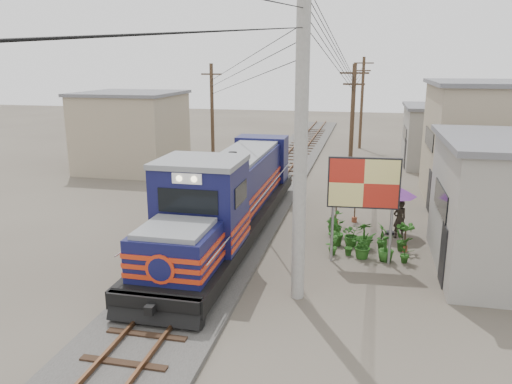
% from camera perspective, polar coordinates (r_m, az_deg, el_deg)
% --- Properties ---
extents(ground, '(120.00, 120.00, 0.00)m').
position_cam_1_polar(ground, '(17.14, -6.86, -9.91)').
color(ground, '#473F35').
rests_on(ground, ground).
extents(ballast, '(3.60, 70.00, 0.16)m').
position_cam_1_polar(ballast, '(26.19, 0.35, -0.88)').
color(ballast, '#595651').
rests_on(ballast, ground).
extents(track, '(1.15, 70.00, 0.12)m').
position_cam_1_polar(track, '(26.15, 0.35, -0.50)').
color(track, '#51331E').
rests_on(track, ground).
extents(locomotive, '(2.85, 15.49, 3.84)m').
position_cam_1_polar(locomotive, '(20.42, -3.05, -0.73)').
color(locomotive, black).
rests_on(locomotive, ground).
extents(utility_pole_main, '(0.40, 0.40, 10.00)m').
position_cam_1_polar(utility_pole_main, '(14.44, 5.16, 6.25)').
color(utility_pole_main, '#9E9B93').
rests_on(utility_pole_main, ground).
extents(wooden_pole_mid, '(1.60, 0.24, 7.00)m').
position_cam_1_polar(wooden_pole_mid, '(28.88, 10.91, 7.60)').
color(wooden_pole_mid, '#4C3826').
rests_on(wooden_pole_mid, ground).
extents(wooden_pole_far, '(1.60, 0.24, 7.50)m').
position_cam_1_polar(wooden_pole_far, '(42.79, 12.00, 10.10)').
color(wooden_pole_far, '#4C3826').
rests_on(wooden_pole_far, ground).
extents(wooden_pole_left, '(1.60, 0.24, 7.00)m').
position_cam_1_polar(wooden_pole_left, '(34.43, -5.03, 8.91)').
color(wooden_pole_left, '#4C3826').
rests_on(wooden_pole_left, ground).
extents(power_lines, '(9.65, 19.00, 3.30)m').
position_cam_1_polar(power_lines, '(23.80, -0.77, 15.78)').
color(power_lines, black).
rests_on(power_lines, ground).
extents(shophouse_back, '(6.30, 6.30, 4.20)m').
position_cam_1_polar(shophouse_back, '(37.43, 21.27, 6.01)').
color(shophouse_back, gray).
rests_on(shophouse_back, ground).
extents(shophouse_left, '(6.30, 6.30, 5.20)m').
position_cam_1_polar(shophouse_left, '(34.58, -13.99, 6.77)').
color(shophouse_left, gray).
rests_on(shophouse_left, ground).
extents(billboard, '(2.52, 0.30, 3.89)m').
position_cam_1_polar(billboard, '(17.90, 12.21, 0.70)').
color(billboard, '#99999E').
rests_on(billboard, ground).
extents(market_umbrella, '(2.12, 2.12, 2.20)m').
position_cam_1_polar(market_umbrella, '(21.51, 15.37, 0.23)').
color(market_umbrella, black).
rests_on(market_umbrella, ground).
extents(vendor, '(0.70, 0.62, 1.61)m').
position_cam_1_polar(vendor, '(21.44, 16.08, -2.99)').
color(vendor, black).
rests_on(vendor, ground).
extents(plant_nursery, '(3.63, 3.41, 1.13)m').
position_cam_1_polar(plant_nursery, '(19.85, 11.61, -5.06)').
color(plant_nursery, '#215217').
rests_on(plant_nursery, ground).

